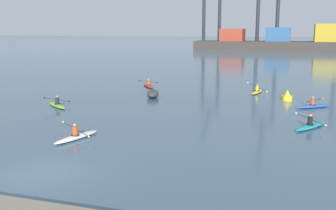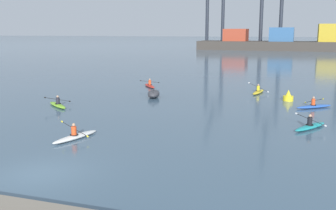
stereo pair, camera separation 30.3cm
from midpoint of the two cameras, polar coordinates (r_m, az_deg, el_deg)
name	(u,v)px [view 2 (the right image)]	position (r m, az deg, el deg)	size (l,w,h in m)	color
ground_plane	(40,174)	(18.30, -17.62, -9.52)	(800.00, 800.00, 0.00)	#425B70
container_barge	(283,42)	(131.68, 16.38, 8.75)	(52.69, 11.55, 8.20)	#38332D
gantry_crane_west	(215,1)	(148.93, 6.89, 14.72)	(7.07, 18.35, 33.22)	#232833
capsized_dinghy	(154,94)	(36.93, -1.87, 1.65)	(1.81, 2.81, 0.76)	#38383D
channel_buoy	(288,97)	(36.76, 17.25, 1.14)	(0.90, 0.90, 1.00)	yellow
kayak_yellow	(258,92)	(40.42, 13.16, 1.91)	(2.14, 3.45, 1.08)	yellow
kayak_blue	(314,106)	(33.98, 20.63, -0.14)	(3.04, 2.58, 1.01)	#2856B2
kayak_teal	(310,126)	(26.82, 20.21, -2.88)	(2.27, 3.22, 0.95)	teal
kayak_red	(150,85)	(43.81, -2.48, 2.85)	(2.48, 3.11, 0.95)	red
kayak_lime	(58,105)	(33.64, -15.45, 0.06)	(3.06, 2.55, 0.95)	#7ABC2D
kayak_white	(75,136)	(23.41, -12.92, -4.41)	(2.16, 3.44, 0.99)	silver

